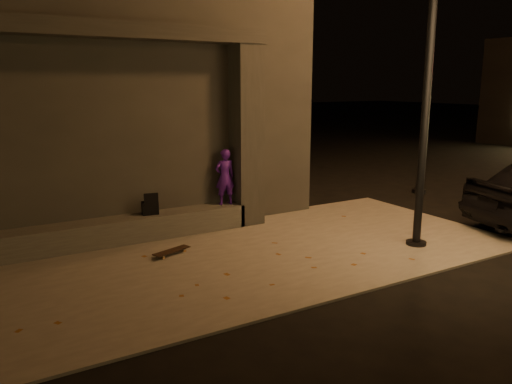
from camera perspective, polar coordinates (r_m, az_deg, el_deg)
ground at (r=6.68m, az=2.03°, el=-13.36°), size 120.00×120.00×0.00m
sidewalk at (r=8.29m, az=-5.44°, el=-8.02°), size 11.00×4.40×0.04m
building at (r=11.79m, az=-19.70°, el=10.20°), size 9.00×5.10×5.22m
ledge at (r=9.37m, az=-18.46°, el=-4.63°), size 6.00×0.55×0.45m
column at (r=10.17m, az=-1.11°, el=6.35°), size 0.55×0.55×3.60m
canopy at (r=9.33m, az=-13.77°, el=17.42°), size 5.00×0.70×0.28m
skateboarder at (r=10.05m, az=-3.58°, el=1.74°), size 0.43×0.31×1.13m
backpack at (r=9.55m, az=-12.02°, el=-1.66°), size 0.32×0.23×0.42m
skateboard at (r=8.66m, az=-9.61°, el=-6.67°), size 0.72×0.40×0.08m
street_lamp_0 at (r=9.14m, az=19.43°, el=17.55°), size 0.36×0.36×6.72m
street_lamp_2 at (r=13.97m, az=19.36°, el=17.60°), size 0.36×0.36×7.70m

